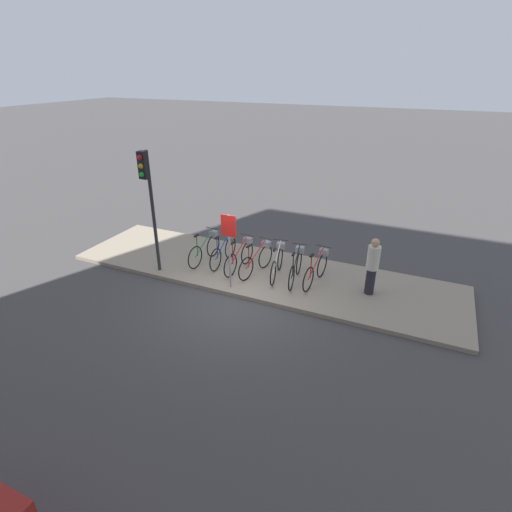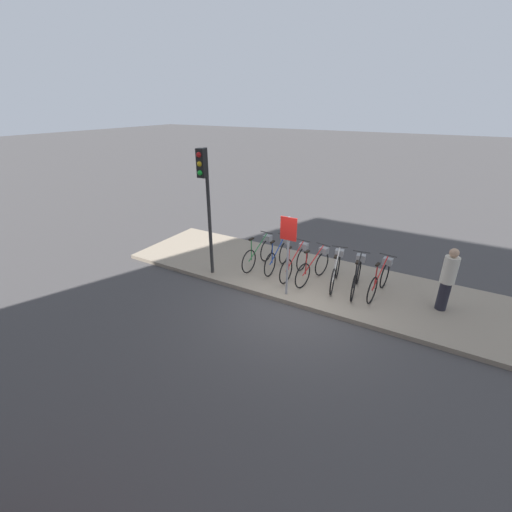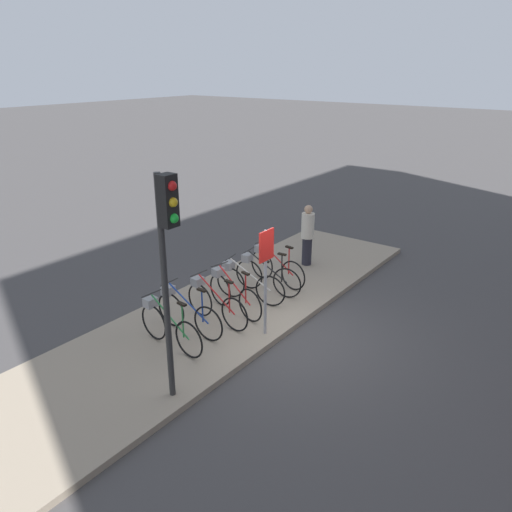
{
  "view_description": "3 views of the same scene",
  "coord_description": "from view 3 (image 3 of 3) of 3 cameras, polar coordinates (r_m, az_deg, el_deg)",
  "views": [
    {
      "loc": [
        4.41,
        -8.48,
        5.84
      ],
      "look_at": [
        0.18,
        0.93,
        0.92
      ],
      "focal_mm": 28.0,
      "sensor_mm": 36.0,
      "label": 1
    },
    {
      "loc": [
        2.97,
        -7.07,
        4.87
      ],
      "look_at": [
        -1.41,
        0.52,
        0.92
      ],
      "focal_mm": 24.0,
      "sensor_mm": 36.0,
      "label": 2
    },
    {
      "loc": [
        -7.48,
        -4.83,
        5.18
      ],
      "look_at": [
        0.54,
        1.19,
        1.31
      ],
      "focal_mm": 35.0,
      "sensor_mm": 36.0,
      "label": 3
    }
  ],
  "objects": [
    {
      "name": "ground_plane",
      "position": [
        10.3,
        3.51,
        -9.12
      ],
      "size": [
        120.0,
        120.0,
        0.0
      ],
      "primitive_type": "plane",
      "color": "#423F3F"
    },
    {
      "name": "pedestrian",
      "position": [
        13.25,
        5.91,
        2.53
      ],
      "size": [
        0.34,
        0.34,
        1.64
      ],
      "color": "#23232D",
      "rests_on": "sidewalk"
    },
    {
      "name": "parked_bicycle_1",
      "position": [
        10.08,
        -8.04,
        -6.24
      ],
      "size": [
        0.46,
        1.74,
        1.07
      ],
      "color": "black",
      "rests_on": "sidewalk"
    },
    {
      "name": "sign_post",
      "position": [
        9.49,
        1.14,
        -1.02
      ],
      "size": [
        0.44,
        0.07,
        2.18
      ],
      "color": "#99999E",
      "rests_on": "sidewalk"
    },
    {
      "name": "parked_bicycle_4",
      "position": [
        11.27,
        -1.07,
        -2.98
      ],
      "size": [
        0.47,
        1.72,
        1.07
      ],
      "color": "black",
      "rests_on": "sidewalk"
    },
    {
      "name": "parked_bicycle_2",
      "position": [
        10.4,
        -4.86,
        -5.22
      ],
      "size": [
        0.46,
        1.74,
        1.07
      ],
      "color": "black",
      "rests_on": "sidewalk"
    },
    {
      "name": "parked_bicycle_3",
      "position": [
        10.79,
        -2.76,
        -4.14
      ],
      "size": [
        0.51,
        1.71,
        1.07
      ],
      "color": "black",
      "rests_on": "sidewalk"
    },
    {
      "name": "sidewalk",
      "position": [
        11.1,
        -3.36,
        -6.38
      ],
      "size": [
        12.06,
        3.17,
        0.12
      ],
      "color": "gray",
      "rests_on": "ground_plane"
    },
    {
      "name": "parked_bicycle_5",
      "position": [
        11.68,
        0.96,
        -2.08
      ],
      "size": [
        0.46,
        1.73,
        1.07
      ],
      "color": "black",
      "rests_on": "sidewalk"
    },
    {
      "name": "parked_bicycle_6",
      "position": [
        12.19,
        2.11,
        -1.07
      ],
      "size": [
        0.46,
        1.73,
        1.07
      ],
      "color": "black",
      "rests_on": "sidewalk"
    },
    {
      "name": "parked_bicycle_0",
      "position": [
        9.64,
        -10.09,
        -7.74
      ],
      "size": [
        0.46,
        1.74,
        1.07
      ],
      "color": "black",
      "rests_on": "sidewalk"
    },
    {
      "name": "traffic_light",
      "position": [
        7.29,
        -10.12,
        1.29
      ],
      "size": [
        0.24,
        0.4,
        3.66
      ],
      "color": "#2D2D2D",
      "rests_on": "sidewalk"
    }
  ]
}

